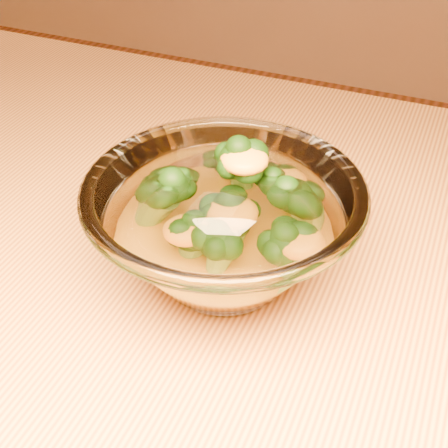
# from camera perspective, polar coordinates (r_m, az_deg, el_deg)

# --- Properties ---
(table) EXTENTS (1.20, 0.80, 0.75)m
(table) POSITION_cam_1_polar(r_m,az_deg,el_deg) (0.61, -7.48, -10.63)
(table) COLOR #BB8138
(table) RESTS_ON ground
(glass_bowl) EXTENTS (0.22, 0.22, 0.10)m
(glass_bowl) POSITION_cam_1_polar(r_m,az_deg,el_deg) (0.49, -0.00, -0.44)
(glass_bowl) COLOR white
(glass_bowl) RESTS_ON table
(cheese_sauce) EXTENTS (0.12, 0.12, 0.03)m
(cheese_sauce) POSITION_cam_1_polar(r_m,az_deg,el_deg) (0.51, -0.00, -2.25)
(cheese_sauce) COLOR orange
(cheese_sauce) RESTS_ON glass_bowl
(broccoli_heap) EXTENTS (0.16, 0.13, 0.09)m
(broccoli_heap) POSITION_cam_1_polar(r_m,az_deg,el_deg) (0.49, 0.52, 1.46)
(broccoli_heap) COLOR black
(broccoli_heap) RESTS_ON cheese_sauce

